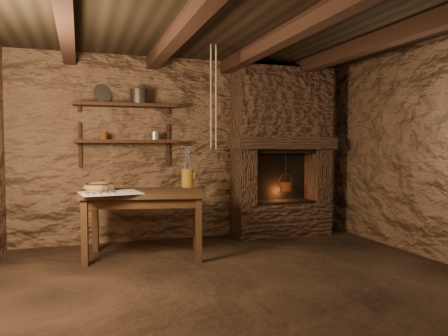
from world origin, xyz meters
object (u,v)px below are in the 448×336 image
object	(u,v)px
stoneware_jug	(188,169)
iron_stockpot	(139,97)
work_table	(144,221)
wooden_bowl	(99,187)
red_pot	(286,186)

from	to	relation	value
stoneware_jug	iron_stockpot	xyz separation A→B (m)	(-0.51, 0.45, 0.89)
work_table	wooden_bowl	world-z (taller)	wooden_bowl
red_pot	iron_stockpot	bearing A→B (deg)	176.54
stoneware_jug	iron_stockpot	distance (m)	1.12
work_table	stoneware_jug	xyz separation A→B (m)	(0.56, 0.24, 0.56)
stoneware_jug	iron_stockpot	size ratio (longest dim) A/B	2.34
wooden_bowl	work_table	bearing A→B (deg)	-15.00
work_table	stoneware_jug	world-z (taller)	stoneware_jug
wooden_bowl	iron_stockpot	size ratio (longest dim) A/B	1.62
stoneware_jug	iron_stockpot	bearing A→B (deg)	121.62
work_table	wooden_bowl	size ratio (longest dim) A/B	4.11
work_table	stoneware_jug	size ratio (longest dim) A/B	2.84
red_pot	stoneware_jug	bearing A→B (deg)	-167.26
red_pot	wooden_bowl	bearing A→B (deg)	-169.84
wooden_bowl	iron_stockpot	bearing A→B (deg)	47.64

